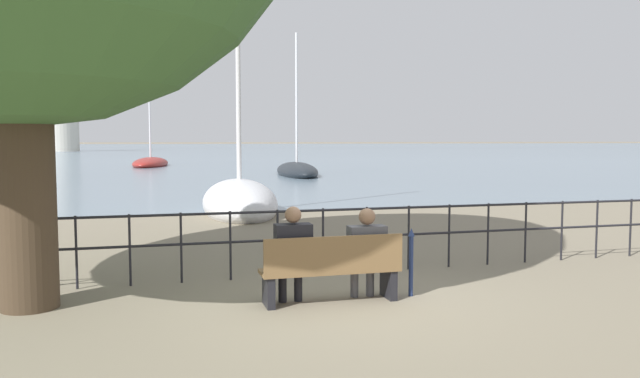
{
  "coord_description": "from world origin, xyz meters",
  "views": [
    {
      "loc": [
        -2.26,
        -7.71,
        2.12
      ],
      "look_at": [
        0.0,
        0.5,
        1.45
      ],
      "focal_mm": 35.0,
      "sensor_mm": 36.0,
      "label": 1
    }
  ],
  "objects_px": {
    "seated_person_left": "(293,251)",
    "closed_umbrella": "(411,258)",
    "park_bench": "(332,270)",
    "sailboat_2": "(151,163)",
    "harbor_lighthouse": "(61,103)",
    "seated_person_right": "(366,249)",
    "sailboat_4": "(239,202)",
    "sailboat_0": "(297,171)"
  },
  "relations": [
    {
      "from": "seated_person_right",
      "to": "sailboat_4",
      "type": "bearing_deg",
      "value": 91.18
    },
    {
      "from": "closed_umbrella",
      "to": "sailboat_0",
      "type": "bearing_deg",
      "value": 79.75
    },
    {
      "from": "sailboat_2",
      "to": "sailboat_4",
      "type": "bearing_deg",
      "value": -76.5
    },
    {
      "from": "park_bench",
      "to": "harbor_lighthouse",
      "type": "distance_m",
      "value": 115.86
    },
    {
      "from": "park_bench",
      "to": "harbor_lighthouse",
      "type": "xyz_separation_m",
      "value": [
        -17.26,
        114.27,
        8.3
      ]
    },
    {
      "from": "seated_person_left",
      "to": "closed_umbrella",
      "type": "xyz_separation_m",
      "value": [
        1.64,
        -0.0,
        -0.18
      ]
    },
    {
      "from": "seated_person_left",
      "to": "park_bench",
      "type": "bearing_deg",
      "value": -8.45
    },
    {
      "from": "seated_person_right",
      "to": "seated_person_left",
      "type": "bearing_deg",
      "value": -179.94
    },
    {
      "from": "sailboat_0",
      "to": "sailboat_4",
      "type": "relative_size",
      "value": 0.98
    },
    {
      "from": "park_bench",
      "to": "sailboat_2",
      "type": "xyz_separation_m",
      "value": [
        -2.09,
        44.25,
        -0.18
      ]
    },
    {
      "from": "harbor_lighthouse",
      "to": "seated_person_left",
      "type": "bearing_deg",
      "value": -81.65
    },
    {
      "from": "park_bench",
      "to": "harbor_lighthouse",
      "type": "relative_size",
      "value": 0.1
    },
    {
      "from": "park_bench",
      "to": "closed_umbrella",
      "type": "relative_size",
      "value": 1.97
    },
    {
      "from": "seated_person_left",
      "to": "closed_umbrella",
      "type": "bearing_deg",
      "value": -0.17
    },
    {
      "from": "sailboat_0",
      "to": "harbor_lighthouse",
      "type": "distance_m",
      "value": 88.93
    },
    {
      "from": "sailboat_2",
      "to": "sailboat_0",
      "type": "bearing_deg",
      "value": -51.57
    },
    {
      "from": "seated_person_left",
      "to": "seated_person_right",
      "type": "relative_size",
      "value": 1.04
    },
    {
      "from": "seated_person_right",
      "to": "sailboat_4",
      "type": "xyz_separation_m",
      "value": [
        -0.21,
        10.39,
        -0.36
      ]
    },
    {
      "from": "park_bench",
      "to": "sailboat_0",
      "type": "xyz_separation_m",
      "value": [
        6.37,
        28.96,
        -0.18
      ]
    },
    {
      "from": "park_bench",
      "to": "sailboat_4",
      "type": "xyz_separation_m",
      "value": [
        0.28,
        10.47,
        -0.12
      ]
    },
    {
      "from": "sailboat_2",
      "to": "closed_umbrella",
      "type": "bearing_deg",
      "value": -76.33
    },
    {
      "from": "seated_person_right",
      "to": "harbor_lighthouse",
      "type": "relative_size",
      "value": 0.07
    },
    {
      "from": "seated_person_left",
      "to": "sailboat_0",
      "type": "xyz_separation_m",
      "value": [
        6.87,
        28.89,
        -0.45
      ]
    },
    {
      "from": "seated_person_right",
      "to": "sailboat_2",
      "type": "distance_m",
      "value": 44.25
    },
    {
      "from": "seated_person_left",
      "to": "seated_person_right",
      "type": "distance_m",
      "value": 1.0
    },
    {
      "from": "seated_person_left",
      "to": "harbor_lighthouse",
      "type": "xyz_separation_m",
      "value": [
        -16.76,
        114.19,
        8.04
      ]
    },
    {
      "from": "seated_person_right",
      "to": "closed_umbrella",
      "type": "height_order",
      "value": "seated_person_right"
    },
    {
      "from": "park_bench",
      "to": "seated_person_right",
      "type": "distance_m",
      "value": 0.56
    },
    {
      "from": "sailboat_0",
      "to": "harbor_lighthouse",
      "type": "height_order",
      "value": "harbor_lighthouse"
    },
    {
      "from": "closed_umbrella",
      "to": "sailboat_4",
      "type": "bearing_deg",
      "value": 94.73
    },
    {
      "from": "closed_umbrella",
      "to": "seated_person_right",
      "type": "bearing_deg",
      "value": 179.48
    },
    {
      "from": "sailboat_4",
      "to": "seated_person_right",
      "type": "bearing_deg",
      "value": -84.78
    },
    {
      "from": "seated_person_right",
      "to": "sailboat_4",
      "type": "distance_m",
      "value": 10.4
    },
    {
      "from": "sailboat_2",
      "to": "sailboat_4",
      "type": "height_order",
      "value": "sailboat_2"
    },
    {
      "from": "seated_person_left",
      "to": "sailboat_2",
      "type": "distance_m",
      "value": 44.21
    },
    {
      "from": "park_bench",
      "to": "harbor_lighthouse",
      "type": "height_order",
      "value": "harbor_lighthouse"
    },
    {
      "from": "closed_umbrella",
      "to": "harbor_lighthouse",
      "type": "height_order",
      "value": "harbor_lighthouse"
    },
    {
      "from": "seated_person_right",
      "to": "closed_umbrella",
      "type": "bearing_deg",
      "value": -0.52
    },
    {
      "from": "park_bench",
      "to": "sailboat_2",
      "type": "height_order",
      "value": "sailboat_2"
    },
    {
      "from": "seated_person_right",
      "to": "sailboat_4",
      "type": "relative_size",
      "value": 0.14
    },
    {
      "from": "seated_person_left",
      "to": "sailboat_2",
      "type": "relative_size",
      "value": 0.12
    },
    {
      "from": "seated_person_left",
      "to": "sailboat_2",
      "type": "bearing_deg",
      "value": 92.06
    }
  ]
}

